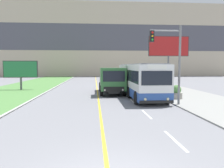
{
  "coord_description": "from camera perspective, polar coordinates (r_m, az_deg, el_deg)",
  "views": [
    {
      "loc": [
        -0.34,
        -4.81,
        2.87
      ],
      "look_at": [
        1.1,
        12.91,
        1.4
      ],
      "focal_mm": 35.0,
      "sensor_mm": 36.0,
      "label": 1
    }
  ],
  "objects": [
    {
      "name": "traffic_light_mast",
      "position": [
        16.3,
        15.14,
        7.39
      ],
      "size": [
        2.28,
        0.32,
        5.76
      ],
      "color": "slate",
      "rests_on": "ground_plane"
    },
    {
      "name": "billboard_large",
      "position": [
        32.53,
        14.58,
        9.14
      ],
      "size": [
        5.84,
        0.24,
        7.11
      ],
      "color": "#59595B",
      "rests_on": "ground_plane"
    },
    {
      "name": "car_distant",
      "position": [
        41.51,
        0.82,
        1.71
      ],
      "size": [
        1.8,
        4.3,
        1.45
      ],
      "color": "silver",
      "rests_on": "ground_plane"
    },
    {
      "name": "city_bus",
      "position": [
        21.12,
        7.11,
        1.12
      ],
      "size": [
        2.62,
        12.01,
        3.06
      ],
      "color": "white",
      "rests_on": "ground_plane"
    },
    {
      "name": "planter_round_near",
      "position": [
        19.48,
        16.49,
        -2.17
      ],
      "size": [
        0.98,
        0.98,
        1.17
      ],
      "color": "gray",
      "rests_on": "sidewalk_right"
    },
    {
      "name": "apartment_block_background",
      "position": [
        64.01,
        -4.4,
        11.19
      ],
      "size": [
        80.0,
        8.04,
        20.19
      ],
      "color": "#BCAD93",
      "rests_on": "ground_plane"
    },
    {
      "name": "billboard_small",
      "position": [
        28.43,
        -22.77,
        3.42
      ],
      "size": [
        4.03,
        0.24,
        3.5
      ],
      "color": "#59595B",
      "rests_on": "ground_plane"
    },
    {
      "name": "dump_truck",
      "position": [
        21.86,
        0.01,
        0.74
      ],
      "size": [
        2.47,
        6.8,
        2.69
      ],
      "color": "black",
      "rests_on": "ground_plane"
    },
    {
      "name": "lane_marking_centre",
      "position": [
        6.57,
        1.43,
        -21.16
      ],
      "size": [
        2.88,
        140.0,
        0.01
      ],
      "color": "gold",
      "rests_on": "ground_plane"
    },
    {
      "name": "planter_round_second",
      "position": [
        24.43,
        12.52,
        -0.72
      ],
      "size": [
        1.07,
        1.07,
        1.19
      ],
      "color": "gray",
      "rests_on": "sidewalk_right"
    }
  ]
}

